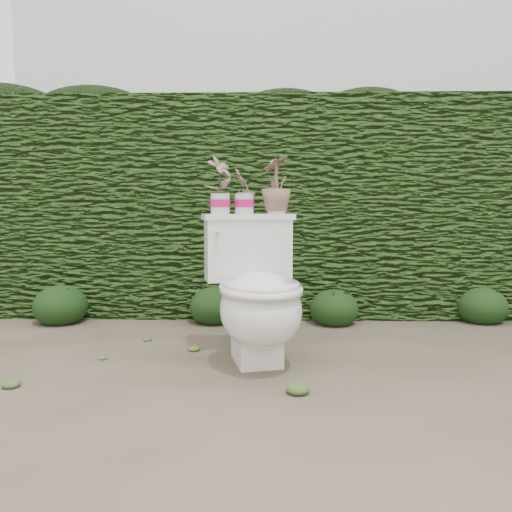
{
  "coord_description": "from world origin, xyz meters",
  "views": [
    {
      "loc": [
        -0.07,
        -2.42,
        0.82
      ],
      "look_at": [
        -0.13,
        0.26,
        0.55
      ],
      "focal_mm": 35.0,
      "sensor_mm": 36.0,
      "label": 1
    }
  ],
  "objects_px": {
    "potted_plant_center": "(244,192)",
    "potted_plant_right": "(276,186)",
    "toilet": "(257,296)",
    "potted_plant_left": "(220,186)"
  },
  "relations": [
    {
      "from": "toilet",
      "to": "potted_plant_right",
      "type": "bearing_deg",
      "value": 55.79
    },
    {
      "from": "potted_plant_center",
      "to": "potted_plant_right",
      "type": "distance_m",
      "value": 0.19
    },
    {
      "from": "potted_plant_left",
      "to": "potted_plant_center",
      "type": "relative_size",
      "value": 1.3
    },
    {
      "from": "potted_plant_left",
      "to": "potted_plant_center",
      "type": "distance_m",
      "value": 0.14
    },
    {
      "from": "potted_plant_left",
      "to": "potted_plant_center",
      "type": "bearing_deg",
      "value": -38.4
    },
    {
      "from": "potted_plant_left",
      "to": "potted_plant_right",
      "type": "height_order",
      "value": "same"
    },
    {
      "from": "toilet",
      "to": "potted_plant_left",
      "type": "height_order",
      "value": "potted_plant_left"
    },
    {
      "from": "potted_plant_left",
      "to": "potted_plant_center",
      "type": "height_order",
      "value": "potted_plant_left"
    },
    {
      "from": "toilet",
      "to": "potted_plant_right",
      "type": "xyz_separation_m",
      "value": [
        0.1,
        0.27,
        0.57
      ]
    },
    {
      "from": "potted_plant_center",
      "to": "potted_plant_right",
      "type": "bearing_deg",
      "value": 140.7
    }
  ]
}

